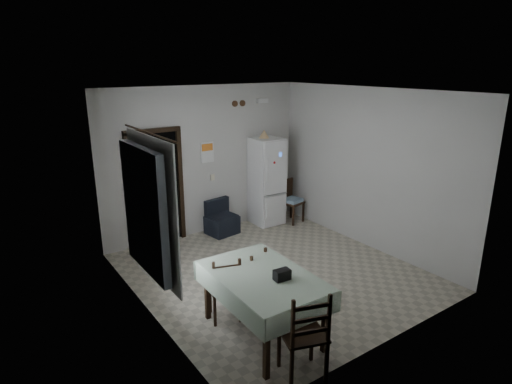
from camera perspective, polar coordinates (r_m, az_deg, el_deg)
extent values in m
plane|color=#A49C86|center=(7.13, 2.33, -10.62)|extent=(4.50, 4.50, 0.00)
cube|color=black|center=(8.31, -13.82, 0.70)|extent=(0.90, 0.45, 2.10)
cube|color=black|center=(7.93, -16.46, -0.27)|extent=(0.08, 0.10, 2.18)
cube|color=black|center=(8.27, -10.05, 0.86)|extent=(0.08, 0.10, 2.18)
cube|color=black|center=(7.86, -13.71, 7.95)|extent=(1.06, 0.10, 0.08)
cube|color=silver|center=(5.41, -14.64, -2.47)|extent=(0.10, 1.20, 1.60)
cube|color=silver|center=(5.44, -13.56, -2.27)|extent=(0.02, 1.45, 1.85)
cylinder|color=black|center=(5.22, -14.17, 7.66)|extent=(0.02, 1.60, 0.02)
cube|color=white|center=(8.41, -6.52, 5.28)|extent=(0.28, 0.02, 0.40)
cube|color=orange|center=(8.39, -6.52, 5.94)|extent=(0.24, 0.01, 0.14)
cube|color=beige|center=(8.58, -5.82, 1.96)|extent=(0.08, 0.02, 0.12)
cylinder|color=brown|center=(8.61, -2.83, 11.68)|extent=(0.12, 0.03, 0.12)
cylinder|color=brown|center=(8.70, -1.81, 11.75)|extent=(0.12, 0.03, 0.12)
cube|color=white|center=(8.94, 0.86, 12.09)|extent=(0.25, 0.07, 0.09)
cone|color=tan|center=(8.76, 1.09, 7.76)|extent=(0.23, 0.23, 0.17)
cube|color=black|center=(5.14, 3.49, -10.95)|extent=(0.21, 0.13, 0.13)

